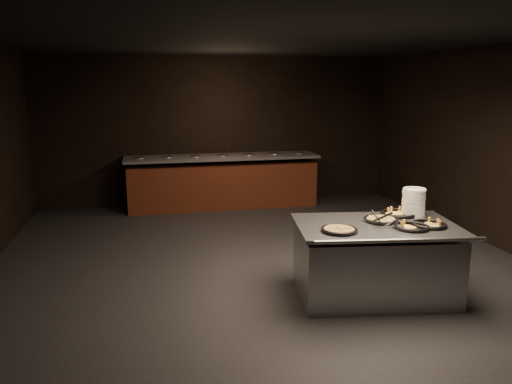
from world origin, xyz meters
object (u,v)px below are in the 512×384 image
Objects in this scene: pan_cheese_whole at (381,220)px; plate_stack at (414,202)px; serving_counter at (375,262)px; pan_veggie_whole at (339,230)px.

plate_stack is at bearing 18.90° from pan_cheese_whole.
pan_veggie_whole is at bearing -152.56° from serving_counter.
plate_stack is 0.82× the size of pan_veggie_whole.
pan_cheese_whole is at bearing -161.10° from plate_stack.
serving_counter is at bearing -155.56° from plate_stack.
plate_stack is 0.54m from pan_cheese_whole.
pan_cheese_whole is (-0.49, -0.17, -0.14)m from plate_stack.
pan_veggie_whole is (-1.10, -0.44, -0.14)m from plate_stack.
plate_stack is at bearing 33.12° from serving_counter.
pan_veggie_whole reaches higher than serving_counter.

